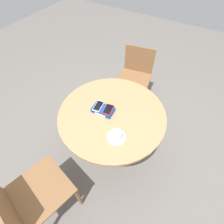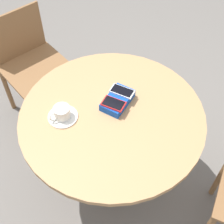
{
  "view_description": "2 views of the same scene",
  "coord_description": "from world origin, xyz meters",
  "px_view_note": "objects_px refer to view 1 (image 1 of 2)",
  "views": [
    {
      "loc": [
        0.52,
        -0.89,
        2.01
      ],
      "look_at": [
        0.0,
        0.0,
        0.76
      ],
      "focal_mm": 28.0,
      "sensor_mm": 36.0,
      "label": 1
    },
    {
      "loc": [
        0.87,
        0.6,
        2.05
      ],
      "look_at": [
        0.0,
        0.0,
        0.76
      ],
      "focal_mm": 50.0,
      "sensor_mm": 36.0,
      "label": 2
    }
  ],
  "objects_px": {
    "saucer": "(117,137)",
    "round_table": "(112,120)",
    "chair_near_window": "(135,77)",
    "coffee_cup": "(117,135)",
    "phone_red": "(108,109)",
    "phone_white": "(98,106)",
    "phone_box": "(103,110)",
    "chair_far_side": "(33,196)"
  },
  "relations": [
    {
      "from": "round_table",
      "to": "phone_box",
      "type": "relative_size",
      "value": 4.89
    },
    {
      "from": "phone_white",
      "to": "saucer",
      "type": "bearing_deg",
      "value": -31.28
    },
    {
      "from": "chair_near_window",
      "to": "chair_far_side",
      "type": "distance_m",
      "value": 1.81
    },
    {
      "from": "phone_red",
      "to": "coffee_cup",
      "type": "distance_m",
      "value": 0.28
    },
    {
      "from": "phone_box",
      "to": "chair_near_window",
      "type": "xyz_separation_m",
      "value": [
        -0.08,
        0.94,
        -0.31
      ]
    },
    {
      "from": "phone_box",
      "to": "chair_near_window",
      "type": "bearing_deg",
      "value": 95.15
    },
    {
      "from": "phone_box",
      "to": "chair_far_side",
      "type": "bearing_deg",
      "value": -99.61
    },
    {
      "from": "round_table",
      "to": "chair_near_window",
      "type": "xyz_separation_m",
      "value": [
        -0.17,
        0.91,
        -0.19
      ]
    },
    {
      "from": "phone_box",
      "to": "phone_red",
      "type": "bearing_deg",
      "value": 9.51
    },
    {
      "from": "phone_box",
      "to": "chair_far_side",
      "type": "relative_size",
      "value": 0.25
    },
    {
      "from": "chair_near_window",
      "to": "coffee_cup",
      "type": "bearing_deg",
      "value": -73.27
    },
    {
      "from": "phone_box",
      "to": "phone_white",
      "type": "bearing_deg",
      "value": -176.63
    },
    {
      "from": "saucer",
      "to": "coffee_cup",
      "type": "height_order",
      "value": "coffee_cup"
    },
    {
      "from": "round_table",
      "to": "phone_white",
      "type": "relative_size",
      "value": 7.27
    },
    {
      "from": "chair_far_side",
      "to": "phone_white",
      "type": "bearing_deg",
      "value": 83.51
    },
    {
      "from": "phone_box",
      "to": "saucer",
      "type": "bearing_deg",
      "value": -36.4
    },
    {
      "from": "phone_box",
      "to": "coffee_cup",
      "type": "relative_size",
      "value": 1.74
    },
    {
      "from": "round_table",
      "to": "phone_white",
      "type": "height_order",
      "value": "phone_white"
    },
    {
      "from": "saucer",
      "to": "chair_far_side",
      "type": "bearing_deg",
      "value": -120.1
    },
    {
      "from": "phone_red",
      "to": "phone_white",
      "type": "bearing_deg",
      "value": -173.42
    },
    {
      "from": "phone_box",
      "to": "chair_far_side",
      "type": "height_order",
      "value": "chair_far_side"
    },
    {
      "from": "phone_red",
      "to": "saucer",
      "type": "xyz_separation_m",
      "value": [
        0.2,
        -0.19,
        -0.05
      ]
    },
    {
      "from": "phone_white",
      "to": "chair_near_window",
      "type": "bearing_deg",
      "value": 92.17
    },
    {
      "from": "round_table",
      "to": "phone_white",
      "type": "xyz_separation_m",
      "value": [
        -0.13,
        -0.02,
        0.15
      ]
    },
    {
      "from": "phone_box",
      "to": "phone_red",
      "type": "distance_m",
      "value": 0.06
    },
    {
      "from": "phone_box",
      "to": "chair_near_window",
      "type": "distance_m",
      "value": 0.99
    },
    {
      "from": "chair_near_window",
      "to": "phone_box",
      "type": "bearing_deg",
      "value": -84.85
    },
    {
      "from": "phone_box",
      "to": "phone_white",
      "type": "xyz_separation_m",
      "value": [
        -0.05,
        -0.0,
        0.03
      ]
    },
    {
      "from": "phone_white",
      "to": "chair_far_side",
      "type": "bearing_deg",
      "value": -96.49
    },
    {
      "from": "phone_box",
      "to": "round_table",
      "type": "bearing_deg",
      "value": 14.37
    },
    {
      "from": "coffee_cup",
      "to": "chair_near_window",
      "type": "xyz_separation_m",
      "value": [
        -0.34,
        1.12,
        -0.33
      ]
    },
    {
      "from": "saucer",
      "to": "round_table",
      "type": "bearing_deg",
      "value": 128.79
    },
    {
      "from": "phone_box",
      "to": "coffee_cup",
      "type": "height_order",
      "value": "coffee_cup"
    },
    {
      "from": "phone_white",
      "to": "saucer",
      "type": "height_order",
      "value": "phone_white"
    },
    {
      "from": "round_table",
      "to": "saucer",
      "type": "xyz_separation_m",
      "value": [
        0.17,
        -0.21,
        0.1
      ]
    },
    {
      "from": "phone_red",
      "to": "chair_far_side",
      "type": "bearing_deg",
      "value": -102.82
    },
    {
      "from": "phone_red",
      "to": "saucer",
      "type": "distance_m",
      "value": 0.28
    },
    {
      "from": "chair_near_window",
      "to": "chair_far_side",
      "type": "height_order",
      "value": "chair_far_side"
    },
    {
      "from": "phone_box",
      "to": "coffee_cup",
      "type": "bearing_deg",
      "value": -36.25
    },
    {
      "from": "phone_box",
      "to": "phone_white",
      "type": "height_order",
      "value": "phone_white"
    },
    {
      "from": "round_table",
      "to": "saucer",
      "type": "relative_size",
      "value": 6.26
    },
    {
      "from": "round_table",
      "to": "chair_near_window",
      "type": "relative_size",
      "value": 1.22
    }
  ]
}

